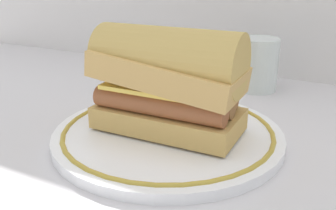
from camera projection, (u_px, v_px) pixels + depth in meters
ground_plane at (156, 144)px, 0.45m from camera, size 1.50×1.50×0.00m
plate at (168, 133)px, 0.47m from camera, size 0.28×0.28×0.01m
sausage_sandwich at (168, 79)px, 0.44m from camera, size 0.18×0.09×0.12m
drinking_glass at (256, 68)px, 0.65m from camera, size 0.07×0.07×0.09m
salt_shaker at (136, 62)px, 0.70m from camera, size 0.03×0.03×0.07m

